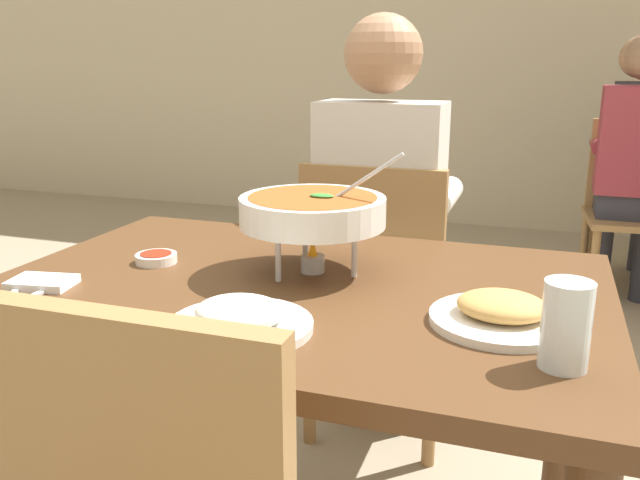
% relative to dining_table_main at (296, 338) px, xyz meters
% --- Properties ---
extents(cafe_rear_partition, '(10.00, 0.10, 3.00)m').
position_rel_dining_table_main_xyz_m(cafe_rear_partition, '(0.00, 3.77, 0.86)').
color(cafe_rear_partition, beige).
rests_on(cafe_rear_partition, ground_plane).
extents(dining_table_main, '(1.20, 0.82, 0.75)m').
position_rel_dining_table_main_xyz_m(dining_table_main, '(0.00, 0.00, 0.00)').
color(dining_table_main, '#51331C').
rests_on(dining_table_main, ground_plane).
extents(chair_diner_main, '(0.44, 0.44, 0.90)m').
position_rel_dining_table_main_xyz_m(chair_diner_main, '(-0.00, 0.70, -0.13)').
color(chair_diner_main, olive).
rests_on(chair_diner_main, ground_plane).
extents(diner_main, '(0.40, 0.45, 1.31)m').
position_rel_dining_table_main_xyz_m(diner_main, '(0.00, 0.73, 0.11)').
color(diner_main, '#2D2D38').
rests_on(diner_main, ground_plane).
extents(curry_bowl, '(0.33, 0.30, 0.26)m').
position_rel_dining_table_main_xyz_m(curry_bowl, '(0.01, 0.08, 0.25)').
color(curry_bowl, silver).
rests_on(curry_bowl, dining_table_main).
extents(rice_plate, '(0.24, 0.24, 0.06)m').
position_rel_dining_table_main_xyz_m(rice_plate, '(0.00, -0.25, 0.14)').
color(rice_plate, white).
rests_on(rice_plate, dining_table_main).
extents(appetizer_plate, '(0.24, 0.24, 0.06)m').
position_rel_dining_table_main_xyz_m(appetizer_plate, '(0.40, -0.09, 0.14)').
color(appetizer_plate, white).
rests_on(appetizer_plate, dining_table_main).
extents(sauce_dish, '(0.09, 0.09, 0.02)m').
position_rel_dining_table_main_xyz_m(sauce_dish, '(-0.34, 0.03, 0.13)').
color(sauce_dish, white).
rests_on(sauce_dish, dining_table_main).
extents(napkin_folded, '(0.13, 0.10, 0.02)m').
position_rel_dining_table_main_xyz_m(napkin_folded, '(-0.46, -0.18, 0.13)').
color(napkin_folded, white).
rests_on(napkin_folded, dining_table_main).
extents(fork_utensil, '(0.09, 0.16, 0.01)m').
position_rel_dining_table_main_xyz_m(fork_utensil, '(-0.48, -0.23, 0.12)').
color(fork_utensil, silver).
rests_on(fork_utensil, dining_table_main).
extents(spoon_utensil, '(0.02, 0.17, 0.01)m').
position_rel_dining_table_main_xyz_m(spoon_utensil, '(-0.43, -0.23, 0.12)').
color(spoon_utensil, silver).
rests_on(spoon_utensil, dining_table_main).
extents(drink_glass, '(0.07, 0.07, 0.13)m').
position_rel_dining_table_main_xyz_m(drink_glass, '(0.50, -0.22, 0.18)').
color(drink_glass, silver).
rests_on(drink_glass, dining_table_main).
extents(chair_bg_middle, '(0.47, 0.47, 0.90)m').
position_rel_dining_table_main_xyz_m(chair_bg_middle, '(0.88, 2.37, -0.13)').
color(chair_bg_middle, olive).
rests_on(chair_bg_middle, ground_plane).
extents(patron_bg_left, '(0.45, 0.40, 1.31)m').
position_rel_dining_table_main_xyz_m(patron_bg_left, '(0.92, 2.81, 0.11)').
color(patron_bg_left, '#2D2D38').
rests_on(patron_bg_left, ground_plane).
extents(patron_bg_middle, '(0.40, 0.45, 1.31)m').
position_rel_dining_table_main_xyz_m(patron_bg_middle, '(0.86, 2.28, 0.11)').
color(patron_bg_middle, '#2D2D38').
rests_on(patron_bg_middle, ground_plane).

